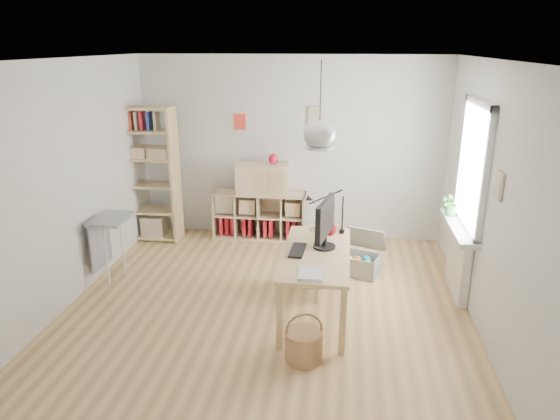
# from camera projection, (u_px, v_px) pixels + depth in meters

# --- Properties ---
(ground) EXTENTS (4.50, 4.50, 0.00)m
(ground) POSITION_uv_depth(u_px,v_px,m) (268.00, 305.00, 5.72)
(ground) COLOR tan
(ground) RESTS_ON ground
(room_shell) EXTENTS (4.50, 4.50, 4.50)m
(room_shell) POSITION_uv_depth(u_px,v_px,m) (320.00, 134.00, 4.87)
(room_shell) COLOR white
(room_shell) RESTS_ON ground
(window_unit) EXTENTS (0.07, 1.16, 1.46)m
(window_unit) POSITION_uv_depth(u_px,v_px,m) (474.00, 167.00, 5.51)
(window_unit) COLOR white
(window_unit) RESTS_ON ground
(radiator) EXTENTS (0.10, 0.80, 0.80)m
(radiator) POSITION_uv_depth(u_px,v_px,m) (459.00, 262.00, 5.88)
(radiator) COLOR white
(radiator) RESTS_ON ground
(windowsill) EXTENTS (0.22, 1.20, 0.06)m
(windowsill) POSITION_uv_depth(u_px,v_px,m) (459.00, 227.00, 5.75)
(windowsill) COLOR white
(windowsill) RESTS_ON radiator
(desk) EXTENTS (0.70, 1.50, 0.75)m
(desk) POSITION_uv_depth(u_px,v_px,m) (316.00, 260.00, 5.30)
(desk) COLOR tan
(desk) RESTS_ON ground
(cube_shelf) EXTENTS (1.40, 0.38, 0.72)m
(cube_shelf) POSITION_uv_depth(u_px,v_px,m) (258.00, 218.00, 7.64)
(cube_shelf) COLOR beige
(cube_shelf) RESTS_ON ground
(tall_bookshelf) EXTENTS (0.80, 0.38, 2.00)m
(tall_bookshelf) POSITION_uv_depth(u_px,v_px,m) (149.00, 169.00, 7.32)
(tall_bookshelf) COLOR tan
(tall_bookshelf) RESTS_ON ground
(side_table) EXTENTS (0.40, 0.55, 0.85)m
(side_table) POSITION_uv_depth(u_px,v_px,m) (107.00, 231.00, 6.09)
(side_table) COLOR #98989B
(side_table) RESTS_ON ground
(chair) EXTENTS (0.49, 0.49, 0.81)m
(chair) POSITION_uv_depth(u_px,v_px,m) (328.00, 257.00, 5.84)
(chair) COLOR #98989B
(chair) RESTS_ON ground
(wicker_basket) EXTENTS (0.36, 0.36, 0.49)m
(wicker_basket) POSITION_uv_depth(u_px,v_px,m) (304.00, 344.00, 4.68)
(wicker_basket) COLOR olive
(wicker_basket) RESTS_ON ground
(storage_chest) EXTENTS (0.67, 0.71, 0.54)m
(storage_chest) POSITION_uv_depth(u_px,v_px,m) (360.00, 260.00, 6.48)
(storage_chest) COLOR beige
(storage_chest) RESTS_ON ground
(monitor) EXTENTS (0.25, 0.61, 0.54)m
(monitor) POSITION_uv_depth(u_px,v_px,m) (325.00, 221.00, 5.29)
(monitor) COLOR black
(monitor) RESTS_ON desk
(keyboard) EXTENTS (0.17, 0.40, 0.02)m
(keyboard) POSITION_uv_depth(u_px,v_px,m) (298.00, 250.00, 5.29)
(keyboard) COLOR black
(keyboard) RESTS_ON desk
(task_lamp) EXTENTS (0.45, 0.17, 0.48)m
(task_lamp) POSITION_uv_depth(u_px,v_px,m) (323.00, 207.00, 5.66)
(task_lamp) COLOR black
(task_lamp) RESTS_ON desk
(yarn_ball) EXTENTS (0.15, 0.15, 0.15)m
(yarn_ball) POSITION_uv_depth(u_px,v_px,m) (330.00, 229.00, 5.70)
(yarn_ball) COLOR #550B10
(yarn_ball) RESTS_ON desk
(paper_tray) EXTENTS (0.25, 0.30, 0.03)m
(paper_tray) POSITION_uv_depth(u_px,v_px,m) (311.00, 274.00, 4.74)
(paper_tray) COLOR white
(paper_tray) RESTS_ON desk
(drawer_chest) EXTENTS (0.80, 0.42, 0.44)m
(drawer_chest) POSITION_uv_depth(u_px,v_px,m) (262.00, 179.00, 7.38)
(drawer_chest) COLOR beige
(drawer_chest) RESTS_ON cube_shelf
(red_vase) EXTENTS (0.13, 0.13, 0.16)m
(red_vase) POSITION_uv_depth(u_px,v_px,m) (273.00, 159.00, 7.27)
(red_vase) COLOR maroon
(red_vase) RESTS_ON drawer_chest
(potted_plant) EXTENTS (0.33, 0.31, 0.31)m
(potted_plant) POSITION_uv_depth(u_px,v_px,m) (453.00, 203.00, 6.02)
(potted_plant) COLOR #35702A
(potted_plant) RESTS_ON windowsill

